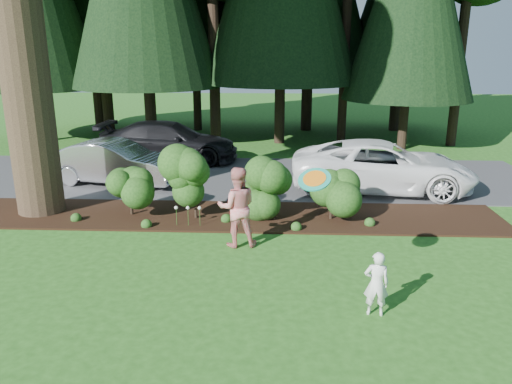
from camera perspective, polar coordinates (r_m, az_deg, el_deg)
The scene contains 11 objects.
ground at distance 10.72m, azimuth -8.39°, elevation -8.48°, with size 80.00×80.00×0.00m, color #235418.
mulch_bed at distance 13.69m, azimuth -5.85°, elevation -2.69°, with size 16.00×2.50×0.05m, color black.
driveway at distance 17.72m, azimuth -3.87°, elevation 1.77°, with size 22.00×6.00×0.03m, color #38383A.
shrub_row at distance 13.25m, azimuth -2.73°, elevation 0.30°, with size 6.53×1.60×1.61m.
lily_cluster at distance 12.79m, azimuth -7.80°, elevation -1.91°, with size 0.69×0.09×0.57m.
car_silver_wagon at distance 17.23m, azimuth -15.78°, elevation 3.27°, with size 1.52×4.37×1.44m, color #B3B3B8.
car_white_suv at distance 16.27m, azimuth 14.28°, elevation 2.88°, with size 2.62×5.68×1.58m, color white.
car_dark_suv at distance 20.16m, azimuth -9.92°, elevation 5.68°, with size 2.20×5.42×1.57m, color black.
child at distance 8.87m, azimuth 13.59°, elevation -10.15°, with size 0.42×0.28×1.16m, color white.
adult at distance 11.40m, azimuth -2.18°, elevation -1.74°, with size 0.91×0.71×1.87m, color red.
frisbee at distance 8.11m, azimuth 6.70°, elevation 1.46°, with size 0.58×0.49×0.37m.
Camera 1 is at (2.00, -9.54, 4.48)m, focal length 35.00 mm.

